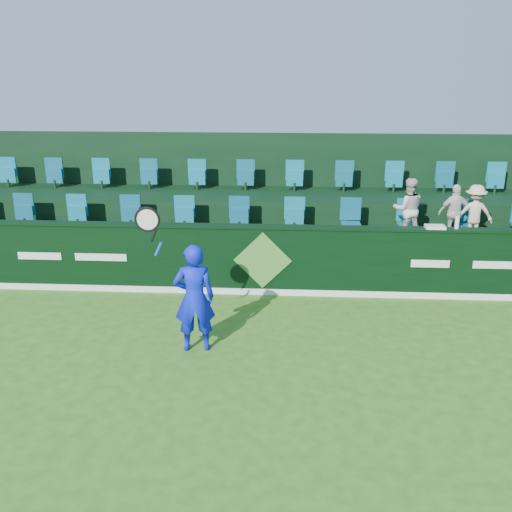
# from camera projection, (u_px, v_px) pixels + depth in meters

# --- Properties ---
(ground) EXTENTS (60.00, 60.00, 0.00)m
(ground) POSITION_uv_depth(u_px,v_px,m) (247.00, 411.00, 7.24)
(ground) COLOR #336718
(ground) RESTS_ON ground
(sponsor_hoarding) EXTENTS (16.00, 0.25, 1.35)m
(sponsor_hoarding) POSITION_uv_depth(u_px,v_px,m) (263.00, 260.00, 10.81)
(sponsor_hoarding) COLOR black
(sponsor_hoarding) RESTS_ON ground
(stand_tier_front) EXTENTS (16.00, 2.00, 0.80)m
(stand_tier_front) POSITION_uv_depth(u_px,v_px,m) (266.00, 255.00, 11.94)
(stand_tier_front) COLOR black
(stand_tier_front) RESTS_ON ground
(stand_tier_back) EXTENTS (16.00, 1.80, 1.30)m
(stand_tier_back) POSITION_uv_depth(u_px,v_px,m) (269.00, 220.00, 13.66)
(stand_tier_back) COLOR black
(stand_tier_back) RESTS_ON ground
(stand_rear) EXTENTS (16.00, 4.10, 2.60)m
(stand_rear) POSITION_uv_depth(u_px,v_px,m) (270.00, 193.00, 13.90)
(stand_rear) COLOR black
(stand_rear) RESTS_ON ground
(seat_row_front) EXTENTS (13.50, 0.50, 0.60)m
(seat_row_front) POSITION_uv_depth(u_px,v_px,m) (267.00, 218.00, 12.10)
(seat_row_front) COLOR #116F86
(seat_row_front) RESTS_ON stand_tier_front
(seat_row_back) EXTENTS (13.50, 0.50, 0.60)m
(seat_row_back) POSITION_uv_depth(u_px,v_px,m) (270.00, 179.00, 13.64)
(seat_row_back) COLOR #116F86
(seat_row_back) RESTS_ON stand_tier_back
(tennis_player) EXTENTS (1.21, 0.51, 2.34)m
(tennis_player) POSITION_uv_depth(u_px,v_px,m) (194.00, 297.00, 8.58)
(tennis_player) COLOR #0C1BD7
(tennis_player) RESTS_ON ground
(spectator_left) EXTENTS (0.62, 0.49, 1.26)m
(spectator_left) POSITION_uv_depth(u_px,v_px,m) (408.00, 209.00, 11.47)
(spectator_left) COLOR beige
(spectator_left) RESTS_ON stand_tier_front
(spectator_middle) EXTENTS (0.70, 0.35, 1.14)m
(spectator_middle) POSITION_uv_depth(u_px,v_px,m) (455.00, 213.00, 11.43)
(spectator_middle) COLOR silver
(spectator_middle) RESTS_ON stand_tier_front
(spectator_right) EXTENTS (0.78, 0.50, 1.14)m
(spectator_right) POSITION_uv_depth(u_px,v_px,m) (474.00, 213.00, 11.41)
(spectator_right) COLOR beige
(spectator_right) RESTS_ON stand_tier_front
(towel) EXTENTS (0.35, 0.23, 0.05)m
(towel) POSITION_uv_depth(u_px,v_px,m) (435.00, 227.00, 10.41)
(towel) COLOR white
(towel) RESTS_ON sponsor_hoarding
(drinks_bottle) EXTENTS (0.08, 0.08, 0.24)m
(drinks_bottle) POSITION_uv_depth(u_px,v_px,m) (457.00, 222.00, 10.36)
(drinks_bottle) COLOR silver
(drinks_bottle) RESTS_ON sponsor_hoarding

